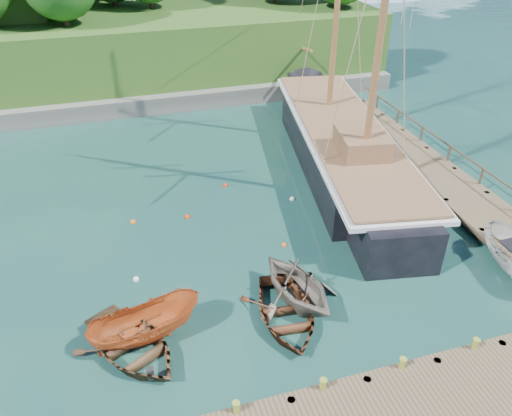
# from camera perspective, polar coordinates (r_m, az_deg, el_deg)

# --- Properties ---
(ground) EXTENTS (160.00, 160.00, 0.00)m
(ground) POSITION_cam_1_polar(r_m,az_deg,el_deg) (21.80, 4.55, -9.95)
(ground) COLOR #153B32
(ground) RESTS_ON ground
(dock_near) EXTENTS (20.00, 3.20, 1.10)m
(dock_near) POSITION_cam_1_polar(r_m,az_deg,el_deg) (18.49, 18.56, -20.42)
(dock_near) COLOR #483A28
(dock_near) RESTS_ON ground
(dock_east) EXTENTS (3.20, 24.00, 1.10)m
(dock_east) POSITION_cam_1_polar(r_m,az_deg,el_deg) (31.54, 19.79, 3.72)
(dock_east) COLOR #483A28
(dock_east) RESTS_ON ground
(bollard_1) EXTENTS (0.26, 0.26, 0.45)m
(bollard_1) POSITION_cam_1_polar(r_m,az_deg,el_deg) (18.41, 7.48, -20.90)
(bollard_1) COLOR olive
(bollard_1) RESTS_ON ground
(bollard_2) EXTENTS (0.26, 0.26, 0.45)m
(bollard_2) POSITION_cam_1_polar(r_m,az_deg,el_deg) (19.49, 16.02, -18.22)
(bollard_2) COLOR olive
(bollard_2) RESTS_ON ground
(bollard_3) EXTENTS (0.26, 0.26, 0.45)m
(bollard_3) POSITION_cam_1_polar(r_m,az_deg,el_deg) (20.94, 23.29, -15.56)
(bollard_3) COLOR olive
(bollard_3) RESTS_ON ground
(rowboat_0) EXTENTS (5.17, 5.68, 0.96)m
(rowboat_0) POSITION_cam_1_polar(r_m,az_deg,el_deg) (20.08, -13.84, -15.80)
(rowboat_0) COLOR #4E3621
(rowboat_0) RESTS_ON ground
(rowboat_1) EXTENTS (4.67, 5.07, 2.23)m
(rowboat_1) POSITION_cam_1_polar(r_m,az_deg,el_deg) (21.52, 4.58, -10.62)
(rowboat_1) COLOR #6A6257
(rowboat_1) RESTS_ON ground
(rowboat_2) EXTENTS (3.69, 4.86, 0.95)m
(rowboat_2) POSITION_cam_1_polar(r_m,az_deg,el_deg) (20.75, 3.38, -12.62)
(rowboat_2) COLOR #4D2A18
(rowboat_2) RESTS_ON ground
(motorboat_orange) EXTENTS (4.62, 2.42, 1.70)m
(motorboat_orange) POSITION_cam_1_polar(r_m,az_deg,el_deg) (20.45, -12.24, -14.38)
(motorboat_orange) COLOR #BE5422
(motorboat_orange) RESTS_ON ground
(schooner) EXTENTS (8.47, 27.39, 20.19)m
(schooner) POSITION_cam_1_polar(r_m,az_deg,el_deg) (31.26, 9.87, 6.42)
(schooner) COLOR black
(schooner) RESTS_ON ground
(mooring_buoy_0) EXTENTS (0.29, 0.29, 0.29)m
(mooring_buoy_0) POSITION_cam_1_polar(r_m,az_deg,el_deg) (23.13, -13.54, -7.98)
(mooring_buoy_0) COLOR white
(mooring_buoy_0) RESTS_ON ground
(mooring_buoy_1) EXTENTS (0.30, 0.30, 0.30)m
(mooring_buoy_1) POSITION_cam_1_polar(r_m,az_deg,el_deg) (26.74, -7.84, -1.05)
(mooring_buoy_1) COLOR #F03203
(mooring_buoy_1) RESTS_ON ground
(mooring_buoy_2) EXTENTS (0.28, 0.28, 0.28)m
(mooring_buoy_2) POSITION_cam_1_polar(r_m,az_deg,el_deg) (24.50, 3.20, -4.30)
(mooring_buoy_2) COLOR #D05715
(mooring_buoy_2) RESTS_ON ground
(mooring_buoy_3) EXTENTS (0.29, 0.29, 0.29)m
(mooring_buoy_3) POSITION_cam_1_polar(r_m,az_deg,el_deg) (28.08, 4.15, 0.99)
(mooring_buoy_3) COLOR white
(mooring_buoy_3) RESTS_ON ground
(mooring_buoy_4) EXTENTS (0.32, 0.32, 0.32)m
(mooring_buoy_4) POSITION_cam_1_polar(r_m,az_deg,el_deg) (26.86, -13.87, -1.62)
(mooring_buoy_4) COLOR orange
(mooring_buoy_4) RESTS_ON ground
(mooring_buoy_5) EXTENTS (0.29, 0.29, 0.29)m
(mooring_buoy_5) POSITION_cam_1_polar(r_m,az_deg,el_deg) (29.34, -3.54, 2.53)
(mooring_buoy_5) COLOR red
(mooring_buoy_5) RESTS_ON ground
(headland) EXTENTS (51.00, 19.31, 12.90)m
(headland) POSITION_cam_1_polar(r_m,az_deg,el_deg) (47.49, -26.05, 18.54)
(headland) COLOR #474744
(headland) RESTS_ON ground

